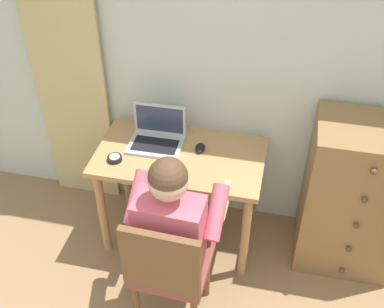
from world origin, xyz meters
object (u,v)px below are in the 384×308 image
desk (180,169)px  dresser (354,197)px  person_seated (176,221)px  chair (168,268)px  laptop (157,136)px  computer_mouse (200,148)px  desk_clock (115,158)px

desk → dresser: 1.11m
person_seated → chair: bearing=-92.0°
desk → person_seated: bearing=-78.7°
laptop → computer_mouse: size_ratio=3.43×
chair → computer_mouse: 0.79m
dresser → desk_clock: bearing=-171.6°
desk → laptop: bearing=152.6°
chair → person_seated: person_seated is taller
dresser → chair: dresser is taller
desk → computer_mouse: (0.11, 0.07, 0.14)m
dresser → person_seated: 1.16m
person_seated → desk_clock: size_ratio=13.36×
person_seated → desk_clock: bearing=143.4°
dresser → chair: 1.26m
chair → laptop: bearing=109.0°
dresser → desk_clock: size_ratio=11.80×
person_seated → computer_mouse: 0.57m
chair → desk_clock: (-0.47, 0.54, 0.26)m
person_seated → laptop: (-0.27, 0.58, 0.11)m
dresser → laptop: size_ratio=3.09×
chair → computer_mouse: bearing=88.3°
laptop → desk_clock: (-0.21, -0.23, -0.04)m
computer_mouse → laptop: bearing=175.0°
chair → laptop: laptop is taller
computer_mouse → person_seated: bearing=-93.1°
dresser → laptop: (-1.27, 0.01, 0.26)m
desk_clock → laptop: bearing=48.2°
laptop → desk_clock: laptop is taller
laptop → computer_mouse: (0.29, -0.02, -0.04)m
desk → dresser: bearing=3.9°
chair → laptop: size_ratio=2.58×
chair → computer_mouse: size_ratio=8.84×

